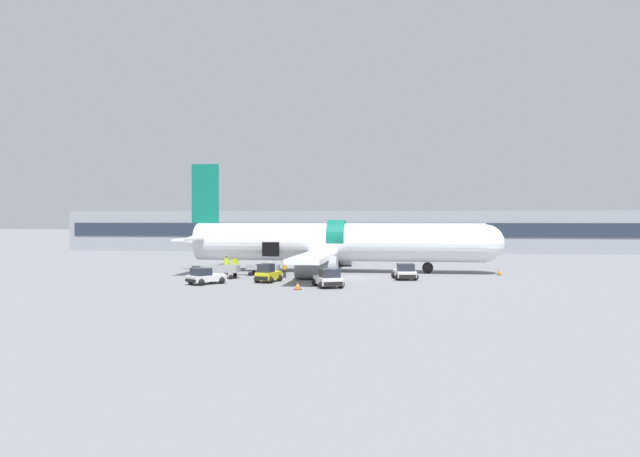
{
  "coord_description": "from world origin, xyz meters",
  "views": [
    {
      "loc": [
        5.24,
        -50.81,
        5.15
      ],
      "look_at": [
        -2.4,
        2.02,
        4.38
      ],
      "focal_mm": 32.0,
      "sensor_mm": 36.0,
      "label": 1
    }
  ],
  "objects_px": {
    "baggage_cart_loading": "(264,270)",
    "ground_crew_helper": "(285,269)",
    "ground_crew_loader_a": "(303,266)",
    "suitcase_on_tarmac_upright": "(258,275)",
    "baggage_cart_queued": "(222,272)",
    "baggage_tug_lead": "(205,277)",
    "airplane": "(333,243)",
    "ground_crew_supervisor": "(226,265)",
    "baggage_tug_spare": "(268,274)",
    "baggage_tug_rear": "(405,272)",
    "ground_crew_driver": "(235,265)",
    "ground_crew_loader_b": "(271,269)",
    "baggage_tug_mid": "(328,279)"
  },
  "relations": [
    {
      "from": "baggage_tug_lead",
      "to": "baggage_tug_mid",
      "type": "bearing_deg",
      "value": -3.74
    },
    {
      "from": "ground_crew_supervisor",
      "to": "ground_crew_loader_b",
      "type": "bearing_deg",
      "value": -24.4
    },
    {
      "from": "airplane",
      "to": "baggage_tug_rear",
      "type": "relative_size",
      "value": 10.15
    },
    {
      "from": "baggage_cart_loading",
      "to": "suitcase_on_tarmac_upright",
      "type": "bearing_deg",
      "value": -88.06
    },
    {
      "from": "baggage_tug_mid",
      "to": "baggage_tug_rear",
      "type": "distance_m",
      "value": 8.84
    },
    {
      "from": "suitcase_on_tarmac_upright",
      "to": "ground_crew_loader_a",
      "type": "bearing_deg",
      "value": 37.81
    },
    {
      "from": "ground_crew_loader_a",
      "to": "baggage_cart_loading",
      "type": "bearing_deg",
      "value": -175.65
    },
    {
      "from": "baggage_tug_rear",
      "to": "ground_crew_loader_a",
      "type": "height_order",
      "value": "ground_crew_loader_a"
    },
    {
      "from": "baggage_cart_loading",
      "to": "ground_crew_helper",
      "type": "distance_m",
      "value": 3.07
    },
    {
      "from": "airplane",
      "to": "ground_crew_loader_b",
      "type": "relative_size",
      "value": 21.11
    },
    {
      "from": "airplane",
      "to": "baggage_tug_spare",
      "type": "height_order",
      "value": "airplane"
    },
    {
      "from": "baggage_tug_spare",
      "to": "baggage_cart_queued",
      "type": "xyz_separation_m",
      "value": [
        -4.78,
        2.51,
        -0.08
      ]
    },
    {
      "from": "baggage_tug_rear",
      "to": "ground_crew_driver",
      "type": "height_order",
      "value": "ground_crew_driver"
    },
    {
      "from": "baggage_tug_spare",
      "to": "baggage_cart_loading",
      "type": "relative_size",
      "value": 0.72
    },
    {
      "from": "ground_crew_supervisor",
      "to": "suitcase_on_tarmac_upright",
      "type": "xyz_separation_m",
      "value": [
        3.55,
        -1.89,
        -0.69
      ]
    },
    {
      "from": "baggage_tug_mid",
      "to": "ground_crew_loader_a",
      "type": "relative_size",
      "value": 1.99
    },
    {
      "from": "baggage_cart_loading",
      "to": "suitcase_on_tarmac_upright",
      "type": "xyz_separation_m",
      "value": [
        0.08,
        -2.47,
        -0.24
      ]
    },
    {
      "from": "baggage_tug_spare",
      "to": "ground_crew_loader_a",
      "type": "height_order",
      "value": "ground_crew_loader_a"
    },
    {
      "from": "baggage_cart_loading",
      "to": "ground_crew_loader_b",
      "type": "bearing_deg",
      "value": -64.88
    },
    {
      "from": "baggage_tug_lead",
      "to": "baggage_cart_queued",
      "type": "xyz_separation_m",
      "value": [
        -0.11,
        4.69,
        -0.02
      ]
    },
    {
      "from": "baggage_tug_mid",
      "to": "ground_crew_helper",
      "type": "height_order",
      "value": "ground_crew_helper"
    },
    {
      "from": "baggage_cart_queued",
      "to": "suitcase_on_tarmac_upright",
      "type": "xyz_separation_m",
      "value": [
        3.13,
        0.73,
        -0.28
      ]
    },
    {
      "from": "baggage_tug_mid",
      "to": "suitcase_on_tarmac_upright",
      "type": "relative_size",
      "value": 5.0
    },
    {
      "from": "baggage_cart_loading",
      "to": "ground_crew_driver",
      "type": "bearing_deg",
      "value": 160.06
    },
    {
      "from": "baggage_tug_spare",
      "to": "suitcase_on_tarmac_upright",
      "type": "bearing_deg",
      "value": 116.98
    },
    {
      "from": "ground_crew_driver",
      "to": "ground_crew_helper",
      "type": "xyz_separation_m",
      "value": [
        5.51,
        -3.07,
        -0.07
      ]
    },
    {
      "from": "ground_crew_supervisor",
      "to": "ground_crew_helper",
      "type": "xyz_separation_m",
      "value": [
        5.84,
        -1.35,
        -0.16
      ]
    },
    {
      "from": "baggage_tug_rear",
      "to": "ground_crew_driver",
      "type": "xyz_separation_m",
      "value": [
        -16.18,
        3.07,
        0.26
      ]
    },
    {
      "from": "baggage_cart_loading",
      "to": "suitcase_on_tarmac_upright",
      "type": "height_order",
      "value": "baggage_cart_loading"
    },
    {
      "from": "baggage_cart_loading",
      "to": "baggage_tug_mid",
      "type": "bearing_deg",
      "value": -49.96
    },
    {
      "from": "baggage_tug_rear",
      "to": "ground_crew_loader_b",
      "type": "xyz_separation_m",
      "value": [
        -11.76,
        -0.8,
        0.19
      ]
    },
    {
      "from": "baggage_cart_queued",
      "to": "baggage_tug_lead",
      "type": "bearing_deg",
      "value": -88.64
    },
    {
      "from": "baggage_tug_rear",
      "to": "ground_crew_helper",
      "type": "height_order",
      "value": "ground_crew_helper"
    },
    {
      "from": "ground_crew_loader_a",
      "to": "ground_crew_loader_b",
      "type": "xyz_separation_m",
      "value": [
        -2.35,
        -3.01,
        -0.09
      ]
    },
    {
      "from": "ground_crew_supervisor",
      "to": "ground_crew_helper",
      "type": "distance_m",
      "value": 5.99
    },
    {
      "from": "ground_crew_loader_a",
      "to": "suitcase_on_tarmac_upright",
      "type": "bearing_deg",
      "value": -142.19
    },
    {
      "from": "baggage_tug_spare",
      "to": "ground_crew_driver",
      "type": "distance_m",
      "value": 8.42
    },
    {
      "from": "ground_crew_loader_b",
      "to": "ground_crew_helper",
      "type": "relative_size",
      "value": 1.0
    },
    {
      "from": "baggage_tug_spare",
      "to": "suitcase_on_tarmac_upright",
      "type": "relative_size",
      "value": 4.15
    },
    {
      "from": "airplane",
      "to": "baggage_tug_mid",
      "type": "bearing_deg",
      "value": -84.47
    },
    {
      "from": "baggage_cart_queued",
      "to": "baggage_cart_loading",
      "type": "bearing_deg",
      "value": 46.53
    },
    {
      "from": "ground_crew_helper",
      "to": "suitcase_on_tarmac_upright",
      "type": "height_order",
      "value": "ground_crew_helper"
    },
    {
      "from": "baggage_tug_spare",
      "to": "baggage_cart_loading",
      "type": "height_order",
      "value": "baggage_tug_spare"
    },
    {
      "from": "baggage_cart_queued",
      "to": "baggage_tug_mid",
      "type": "bearing_deg",
      "value": -27.6
    },
    {
      "from": "baggage_tug_mid",
      "to": "ground_crew_driver",
      "type": "distance_m",
      "value": 14.17
    },
    {
      "from": "ground_crew_loader_b",
      "to": "ground_crew_supervisor",
      "type": "relative_size",
      "value": 0.83
    },
    {
      "from": "airplane",
      "to": "ground_crew_supervisor",
      "type": "bearing_deg",
      "value": -152.75
    },
    {
      "from": "baggage_tug_spare",
      "to": "ground_crew_loader_b",
      "type": "height_order",
      "value": "baggage_tug_spare"
    },
    {
      "from": "ground_crew_supervisor",
      "to": "suitcase_on_tarmac_upright",
      "type": "bearing_deg",
      "value": -28.11
    },
    {
      "from": "baggage_tug_mid",
      "to": "suitcase_on_tarmac_upright",
      "type": "xyz_separation_m",
      "value": [
        -7.11,
        6.08,
        -0.35
      ]
    }
  ]
}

